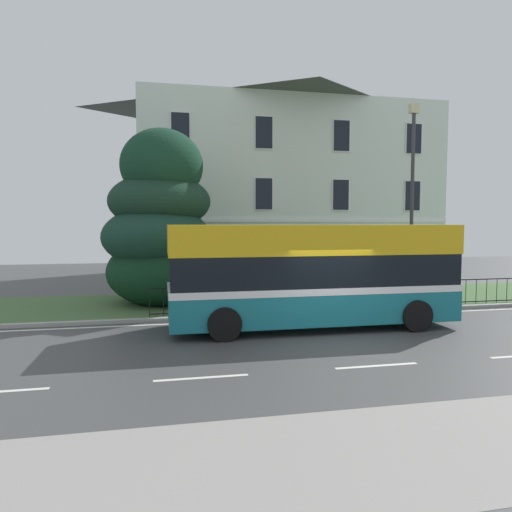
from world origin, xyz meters
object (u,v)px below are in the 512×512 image
at_px(georgian_townhouse, 276,179).
at_px(street_lamp_post, 412,191).
at_px(evergreen_tree, 161,229).
at_px(single_decker_bus, 312,274).

relative_size(georgian_townhouse, street_lamp_post, 2.09).
bearing_deg(street_lamp_post, evergreen_tree, 169.26).
height_order(georgian_townhouse, evergreen_tree, georgian_townhouse).
bearing_deg(evergreen_tree, street_lamp_post, -10.74).
height_order(georgian_townhouse, single_decker_bus, georgian_townhouse).
height_order(georgian_townhouse, street_lamp_post, georgian_townhouse).
xyz_separation_m(georgian_townhouse, street_lamp_post, (2.82, -10.82, -1.45)).
bearing_deg(evergreen_tree, single_decker_bus, -47.60).
bearing_deg(evergreen_tree, georgian_townhouse, 52.22).
xyz_separation_m(evergreen_tree, street_lamp_post, (9.77, -1.85, 1.51)).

